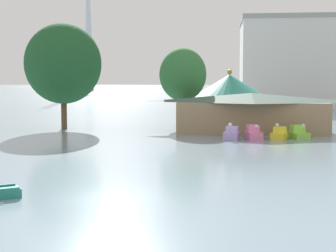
% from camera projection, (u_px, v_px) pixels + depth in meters
% --- Properties ---
extents(ground_plane, '(2000.00, 2000.00, 0.00)m').
position_uv_depth(ground_plane, '(108.00, 199.00, 25.35)').
color(ground_plane, gray).
extents(pedal_boat_lavender, '(1.79, 2.42, 1.77)m').
position_uv_depth(pedal_boat_lavender, '(232.00, 134.00, 51.33)').
color(pedal_boat_lavender, '#B299D8').
rests_on(pedal_boat_lavender, ground).
extents(pedal_boat_pink, '(1.82, 2.99, 1.62)m').
position_uv_depth(pedal_boat_pink, '(253.00, 134.00, 51.45)').
color(pedal_boat_pink, pink).
rests_on(pedal_boat_pink, ground).
extents(pedal_boat_yellow, '(2.11, 2.67, 1.73)m').
position_uv_depth(pedal_boat_yellow, '(279.00, 134.00, 51.45)').
color(pedal_boat_yellow, yellow).
rests_on(pedal_boat_yellow, ground).
extents(pedal_boat_lime, '(2.18, 2.99, 1.62)m').
position_uv_depth(pedal_boat_lime, '(298.00, 133.00, 52.39)').
color(pedal_boat_lime, '#8CCC3F').
rests_on(pedal_boat_lime, ground).
extents(boathouse, '(18.33, 8.27, 4.63)m').
position_uv_depth(boathouse, '(251.00, 112.00, 58.37)').
color(boathouse, '#9E7F5B').
rests_on(boathouse, ground).
extents(green_roof_pavilion, '(10.27, 10.27, 7.62)m').
position_uv_depth(green_roof_pavilion, '(229.00, 95.00, 68.36)').
color(green_roof_pavilion, '#993328').
rests_on(green_roof_pavilion, ground).
extents(shoreline_tree_tall_left, '(9.52, 9.52, 13.17)m').
position_uv_depth(shoreline_tree_tall_left, '(63.00, 64.00, 62.21)').
color(shoreline_tree_tall_left, brown).
rests_on(shoreline_tree_tall_left, ground).
extents(shoreline_tree_mid, '(6.07, 6.07, 10.28)m').
position_uv_depth(shoreline_tree_mid, '(183.00, 75.00, 64.37)').
color(shoreline_tree_mid, brown).
rests_on(shoreline_tree_mid, ground).
extents(background_building_block, '(22.01, 19.05, 20.97)m').
position_uv_depth(background_building_block, '(287.00, 63.00, 119.17)').
color(background_building_block, silver).
rests_on(background_building_block, ground).
extents(distant_broadcast_tower, '(10.73, 10.73, 132.44)m').
position_uv_depth(distant_broadcast_tower, '(88.00, 2.00, 320.46)').
color(distant_broadcast_tower, silver).
rests_on(distant_broadcast_tower, ground).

